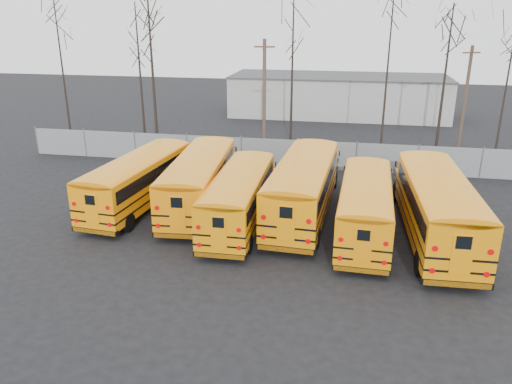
% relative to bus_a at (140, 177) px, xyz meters
% --- Properties ---
extents(ground, '(120.00, 120.00, 0.00)m').
position_rel_bus_a_xyz_m(ground, '(7.75, -3.11, -1.72)').
color(ground, black).
rests_on(ground, ground).
extents(fence, '(40.00, 0.04, 2.00)m').
position_rel_bus_a_xyz_m(fence, '(7.75, 8.89, -0.72)').
color(fence, gray).
rests_on(fence, ground).
extents(distant_building, '(22.00, 8.00, 4.00)m').
position_rel_bus_a_xyz_m(distant_building, '(9.75, 28.89, 0.28)').
color(distant_building, '#ABACA7').
rests_on(distant_building, ground).
extents(bus_a, '(3.39, 10.66, 2.94)m').
position_rel_bus_a_xyz_m(bus_a, '(0.00, 0.00, 0.00)').
color(bus_a, black).
rests_on(bus_a, ground).
extents(bus_b, '(3.38, 11.12, 3.07)m').
position_rel_bus_a_xyz_m(bus_b, '(3.32, 0.43, 0.08)').
color(bus_b, black).
rests_on(bus_b, ground).
extents(bus_c, '(2.53, 10.22, 2.85)m').
position_rel_bus_a_xyz_m(bus_c, '(5.97, -1.42, -0.05)').
color(bus_c, black).
rests_on(bus_c, ground).
extents(bus_d, '(3.22, 11.57, 3.21)m').
position_rel_bus_a_xyz_m(bus_d, '(9.03, 0.17, 0.16)').
color(bus_d, black).
rests_on(bus_d, ground).
extents(bus_e, '(2.69, 10.28, 2.86)m').
position_rel_bus_a_xyz_m(bus_e, '(12.17, -1.56, -0.05)').
color(bus_e, black).
rests_on(bus_e, ground).
extents(bus_f, '(3.07, 11.61, 3.22)m').
position_rel_bus_a_xyz_m(bus_f, '(15.43, -1.51, 0.17)').
color(bus_f, black).
rests_on(bus_f, ground).
extents(utility_pole_left, '(1.51, 0.26, 8.48)m').
position_rel_bus_a_xyz_m(utility_pole_left, '(4.78, 12.33, 2.64)').
color(utility_pole_left, '#50392D').
rests_on(utility_pole_left, ground).
extents(utility_pole_right, '(1.36, 0.59, 7.95)m').
position_rel_bus_a_xyz_m(utility_pole_right, '(19.79, 16.43, 2.36)').
color(utility_pole_right, '#4B382A').
rests_on(utility_pole_right, ground).
extents(tree_0, '(0.26, 0.26, 12.73)m').
position_rel_bus_a_xyz_m(tree_0, '(-10.90, 11.43, 4.65)').
color(tree_0, black).
rests_on(tree_0, ground).
extents(tree_1, '(0.26, 0.26, 11.03)m').
position_rel_bus_a_xyz_m(tree_1, '(-5.40, 13.40, 3.79)').
color(tree_1, black).
rests_on(tree_1, ground).
extents(tree_2, '(0.26, 0.26, 12.22)m').
position_rel_bus_a_xyz_m(tree_2, '(-3.32, 10.92, 4.39)').
color(tree_2, black).
rests_on(tree_2, ground).
extents(tree_3, '(0.26, 0.26, 12.22)m').
position_rel_bus_a_xyz_m(tree_3, '(6.53, 14.80, 4.39)').
color(tree_3, black).
rests_on(tree_3, ground).
extents(tree_4, '(0.26, 0.26, 12.83)m').
position_rel_bus_a_xyz_m(tree_4, '(13.47, 11.52, 4.69)').
color(tree_4, black).
rests_on(tree_4, ground).
extents(tree_5, '(0.26, 0.26, 10.89)m').
position_rel_bus_a_xyz_m(tree_5, '(17.76, 14.49, 3.73)').
color(tree_5, black).
rests_on(tree_5, ground).
extents(tree_6, '(0.26, 0.26, 10.86)m').
position_rel_bus_a_xyz_m(tree_6, '(21.43, 12.30, 3.71)').
color(tree_6, black).
rests_on(tree_6, ground).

